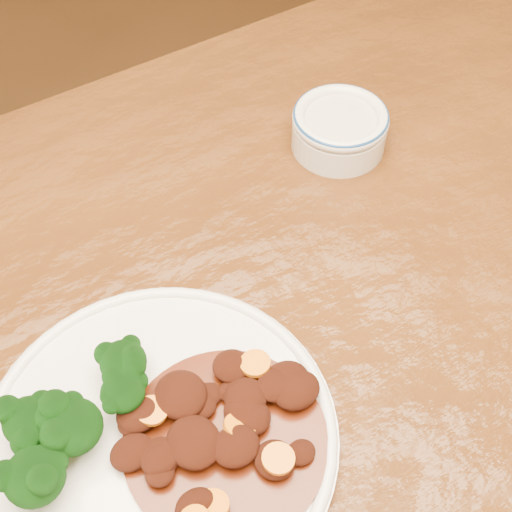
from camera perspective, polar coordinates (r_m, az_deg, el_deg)
dining_table at (r=0.74m, az=-0.91°, el=-11.23°), size 1.53×0.96×0.75m
dinner_plate at (r=0.63m, az=-7.78°, el=-14.13°), size 0.31×0.31×0.02m
broccoli_florets at (r=0.61m, az=-14.61°, el=-12.81°), size 0.15×0.10×0.05m
mince_stew at (r=0.61m, az=-3.02°, el=-13.60°), size 0.18×0.17×0.03m
dip_bowl at (r=0.84m, az=6.70°, el=10.17°), size 0.11×0.11×0.05m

